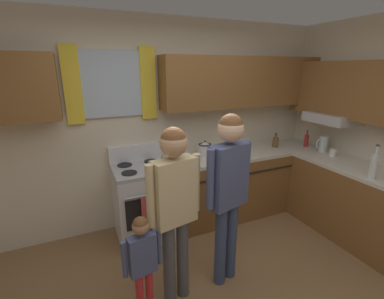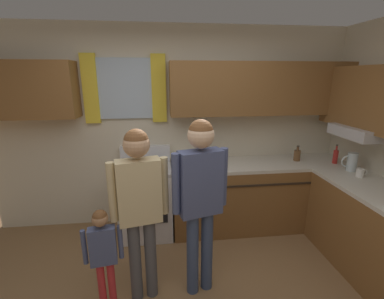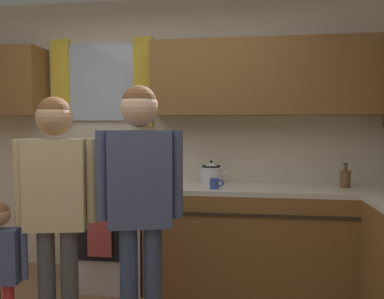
% 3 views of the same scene
% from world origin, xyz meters
% --- Properties ---
extents(back_wall_unit, '(4.60, 0.42, 2.60)m').
position_xyz_m(back_wall_unit, '(0.06, 1.82, 1.50)').
color(back_wall_unit, beige).
rests_on(back_wall_unit, ground).
extents(kitchen_counter_run, '(2.30, 2.05, 0.90)m').
position_xyz_m(kitchen_counter_run, '(1.47, 1.15, 0.45)').
color(kitchen_counter_run, brown).
rests_on(kitchen_counter_run, ground).
extents(stove_oven, '(0.65, 0.67, 1.10)m').
position_xyz_m(stove_oven, '(-0.34, 1.54, 0.47)').
color(stove_oven, silver).
rests_on(stove_oven, ground).
extents(bottle_sauce_red, '(0.06, 0.06, 0.25)m').
position_xyz_m(bottle_sauce_red, '(2.08, 1.40, 0.99)').
color(bottle_sauce_red, red).
rests_on(bottle_sauce_red, kitchen_counter_run).
extents(bottle_squat_brown, '(0.08, 0.08, 0.21)m').
position_xyz_m(bottle_squat_brown, '(1.65, 1.56, 0.98)').
color(bottle_squat_brown, brown).
rests_on(bottle_squat_brown, kitchen_counter_run).
extents(mug_cobalt_blue, '(0.11, 0.07, 0.08)m').
position_xyz_m(mug_cobalt_blue, '(0.58, 1.35, 0.94)').
color(mug_cobalt_blue, '#2D479E').
rests_on(mug_cobalt_blue, kitchen_counter_run).
extents(mug_ceramic_white, '(0.13, 0.08, 0.09)m').
position_xyz_m(mug_ceramic_white, '(2.06, 0.92, 0.95)').
color(mug_ceramic_white, white).
rests_on(mug_ceramic_white, kitchen_counter_run).
extents(stovetop_kettle, '(0.27, 0.20, 0.21)m').
position_xyz_m(stovetop_kettle, '(0.53, 1.62, 1.00)').
color(stovetop_kettle, silver).
rests_on(stovetop_kettle, kitchen_counter_run).
extents(water_pitcher, '(0.19, 0.11, 0.22)m').
position_xyz_m(water_pitcher, '(2.09, 1.12, 1.01)').
color(water_pitcher, silver).
rests_on(water_pitcher, kitchen_counter_run).
extents(adult_holding_child, '(0.49, 0.22, 1.59)m').
position_xyz_m(adult_holding_child, '(-0.32, 0.47, 1.00)').
color(adult_holding_child, '#4C4C51').
rests_on(adult_holding_child, ground).
extents(adult_in_plaid, '(0.50, 0.25, 1.65)m').
position_xyz_m(adult_in_plaid, '(0.20, 0.49, 1.04)').
color(adult_in_plaid, '#38476B').
rests_on(adult_in_plaid, ground).
extents(small_child, '(0.32, 0.13, 0.96)m').
position_xyz_m(small_child, '(-0.63, 0.37, 0.60)').
color(small_child, red).
rests_on(small_child, ground).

